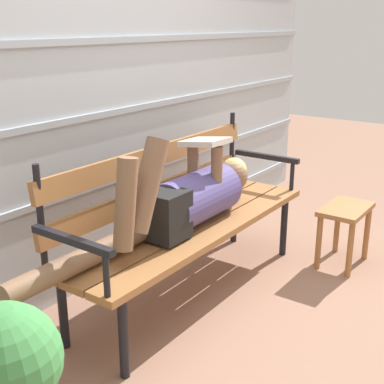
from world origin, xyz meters
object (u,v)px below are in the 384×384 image
at_px(park_bench, 182,212).
at_px(footstool, 345,220).
at_px(potted_plant, 7,383).
at_px(reclining_person, 182,199).

xyz_separation_m(park_bench, footstool, (0.88, -0.64, -0.19)).
distance_m(park_bench, potted_plant, 1.41).
height_order(park_bench, potted_plant, park_bench).
bearing_deg(park_bench, footstool, -36.03).
xyz_separation_m(footstool, potted_plant, (-2.25, 0.36, 0.04)).
relative_size(park_bench, footstool, 4.48).
relative_size(reclining_person, footstool, 4.25).
distance_m(park_bench, footstool, 1.10).
bearing_deg(potted_plant, park_bench, 11.59).
bearing_deg(reclining_person, park_bench, 39.07).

